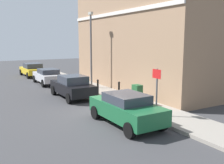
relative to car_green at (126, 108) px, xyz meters
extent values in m
plane|color=#38383A|center=(0.32, 2.11, -0.75)|extent=(80.00, 80.00, 0.00)
cube|color=gray|center=(2.39, 8.11, -0.68)|extent=(2.25, 30.00, 0.15)
cube|color=#937256|center=(6.93, 6.90, 3.43)|extent=(6.82, 13.57, 8.37)
cube|color=silver|center=(3.48, 6.90, 4.94)|extent=(0.12, 13.57, 0.24)
cube|color=#195933|center=(0.00, 0.00, -0.08)|extent=(1.76, 4.03, 0.70)
cube|color=#2D333D|center=(0.00, -0.01, 0.46)|extent=(1.53, 1.92, 0.43)
cylinder|color=black|center=(-0.83, 1.45, -0.43)|extent=(0.23, 0.64, 0.64)
cylinder|color=black|center=(0.80, 1.47, -0.43)|extent=(0.23, 0.64, 0.64)
cylinder|color=black|center=(-0.80, -1.46, -0.43)|extent=(0.23, 0.64, 0.64)
cylinder|color=black|center=(0.83, -1.44, -0.43)|extent=(0.23, 0.64, 0.64)
cube|color=black|center=(-0.06, 6.41, -0.10)|extent=(1.77, 4.05, 0.67)
cube|color=#2D333D|center=(-0.06, 6.27, 0.48)|extent=(1.54, 1.80, 0.52)
cylinder|color=black|center=(-0.89, 7.86, -0.43)|extent=(0.23, 0.64, 0.64)
cylinder|color=black|center=(0.74, 7.88, -0.43)|extent=(0.23, 0.64, 0.64)
cylinder|color=black|center=(-0.86, 4.94, -0.43)|extent=(0.23, 0.64, 0.64)
cylinder|color=black|center=(0.77, 4.95, -0.43)|extent=(0.23, 0.64, 0.64)
cube|color=#B7B7BC|center=(0.09, 12.65, -0.12)|extent=(1.68, 4.01, 0.62)
cube|color=#2D333D|center=(0.09, 12.42, 0.38)|extent=(1.47, 1.93, 0.42)
cylinder|color=black|center=(-0.68, 14.11, -0.43)|extent=(0.22, 0.64, 0.64)
cylinder|color=black|center=(0.88, 14.10, -0.43)|extent=(0.22, 0.64, 0.64)
cylinder|color=black|center=(-0.70, 11.20, -0.43)|extent=(0.22, 0.64, 0.64)
cylinder|color=black|center=(0.87, 11.20, -0.43)|extent=(0.22, 0.64, 0.64)
cube|color=gold|center=(0.11, 18.34, -0.15)|extent=(1.89, 4.31, 0.57)
cube|color=#2D333D|center=(0.11, 18.17, 0.38)|extent=(1.63, 2.05, 0.53)
cylinder|color=black|center=(-0.78, 19.91, -0.43)|extent=(0.23, 0.64, 0.64)
cylinder|color=black|center=(0.93, 19.95, -0.43)|extent=(0.23, 0.64, 0.64)
cylinder|color=black|center=(-0.71, 16.74, -0.43)|extent=(0.23, 0.64, 0.64)
cylinder|color=black|center=(0.99, 16.78, -0.43)|extent=(0.23, 0.64, 0.64)
cube|color=#1E4C28|center=(2.20, 2.22, -0.03)|extent=(0.40, 0.55, 1.15)
cube|color=#333333|center=(2.20, 2.22, -0.56)|extent=(0.46, 0.61, 0.08)
cylinder|color=black|center=(2.30, 4.34, -0.13)|extent=(0.12, 0.12, 0.95)
sphere|color=black|center=(2.30, 4.34, 0.37)|extent=(0.14, 0.14, 0.14)
cylinder|color=black|center=(1.52, 5.78, -0.13)|extent=(0.12, 0.12, 0.95)
sphere|color=black|center=(1.52, 5.78, 0.37)|extent=(0.14, 0.14, 0.14)
cylinder|color=#59595B|center=(1.74, 0.00, 0.55)|extent=(0.08, 0.08, 2.30)
cube|color=white|center=(1.72, 0.00, 1.45)|extent=(0.03, 0.56, 0.40)
cube|color=red|center=(1.70, 0.00, 1.45)|extent=(0.01, 0.60, 0.44)
cylinder|color=#59595B|center=(2.31, 8.42, 2.15)|extent=(0.14, 0.14, 5.50)
cube|color=#A5A599|center=(2.31, 8.42, 5.02)|extent=(0.20, 0.44, 0.20)
camera|label=1|loc=(-6.15, -9.30, 3.00)|focal=40.91mm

